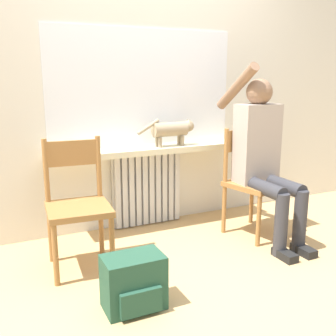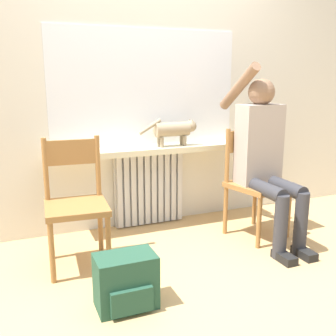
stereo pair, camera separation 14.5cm
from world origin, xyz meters
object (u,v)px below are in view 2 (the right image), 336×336
person (265,153)px  backpack (126,282)px  cat (175,129)px  chair_right (254,181)px  chair_left (76,202)px

person → backpack: person is taller
cat → chair_right: bearing=-39.7°
chair_left → backpack: size_ratio=2.60×
chair_left → backpack: 0.74m
chair_right → person: person is taller
cat → backpack: size_ratio=1.53×
chair_left → chair_right: same height
chair_left → person: person is taller
chair_right → person: bearing=-98.4°
cat → person: bearing=-45.5°
chair_right → cat: 0.79m
person → backpack: bearing=-157.5°
person → backpack: 1.51m
chair_left → cat: size_ratio=1.70×
chair_left → chair_right: bearing=4.0°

